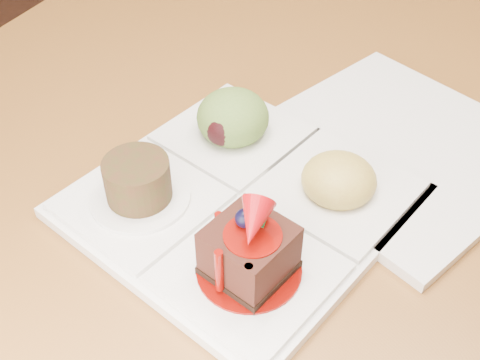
% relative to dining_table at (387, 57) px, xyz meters
% --- Properties ---
extents(ground, '(6.00, 6.00, 0.00)m').
position_rel_dining_table_xyz_m(ground, '(0.00, 0.00, -0.68)').
color(ground, brown).
extents(dining_table, '(1.00, 1.80, 0.75)m').
position_rel_dining_table_xyz_m(dining_table, '(0.00, 0.00, 0.00)').
color(dining_table, brown).
rests_on(dining_table, ground).
extents(sampler_plate, '(0.34, 0.34, 0.11)m').
position_rel_dining_table_xyz_m(sampler_plate, '(-0.03, -0.45, 0.09)').
color(sampler_plate, white).
rests_on(sampler_plate, dining_table).
extents(second_plate, '(0.35, 0.35, 0.01)m').
position_rel_dining_table_xyz_m(second_plate, '(0.09, -0.30, 0.07)').
color(second_plate, white).
rests_on(second_plate, dining_table).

